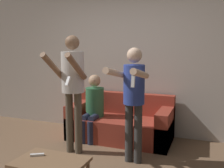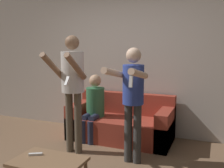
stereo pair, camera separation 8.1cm
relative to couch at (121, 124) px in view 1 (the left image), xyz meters
name	(u,v)px [view 1 (the left image)]	position (x,y,z in m)	size (l,w,h in m)	color
wall_back	(126,59)	(-0.06, 0.44, 1.09)	(6.40, 0.06, 2.70)	beige
couch	(121,124)	(0.00, 0.00, 0.00)	(1.73, 0.81, 0.76)	#9E3828
person_standing_left	(72,81)	(-0.46, -0.83, 0.83)	(0.45, 0.67, 1.75)	brown
person_standing_right	(133,93)	(0.46, -0.84, 0.71)	(0.40, 0.77, 1.57)	#383838
person_seated	(93,105)	(-0.44, -0.16, 0.34)	(0.31, 0.53, 1.11)	#282D47
coffee_table	(50,164)	(-0.14, -1.90, 0.07)	(0.76, 0.51, 0.38)	#846042
remote_on_table	(37,155)	(-0.35, -1.84, 0.12)	(0.15, 0.11, 0.02)	white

